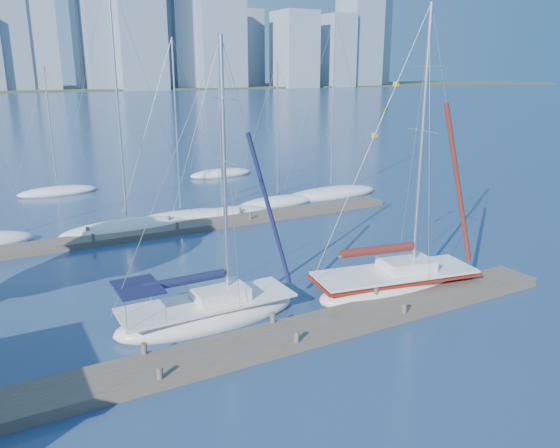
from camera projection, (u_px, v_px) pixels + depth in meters
ground at (284, 341)px, 20.36m from camera, size 700.00×700.00×0.00m
near_dock at (284, 337)px, 20.31m from camera, size 26.00×2.00×0.40m
far_dock at (189, 227)px, 34.72m from camera, size 30.00×1.80×0.36m
sailboat_navy at (208, 300)px, 21.74m from camera, size 7.60×2.50×11.53m
sailboat_maroon at (396, 269)px, 24.82m from camera, size 8.39×3.99×13.00m
bg_boat_1 at (127, 227)px, 34.17m from camera, size 8.52×4.28×15.65m
bg_boat_2 at (181, 218)px, 36.51m from camera, size 7.73×3.10×12.09m
bg_boat_3 at (223, 214)px, 37.59m from camera, size 6.96×2.77×11.64m
bg_boat_4 at (278, 202)px, 41.07m from camera, size 6.71×3.74×10.70m
bg_boat_5 at (331, 193)px, 43.71m from camera, size 8.61×2.61×14.20m
bg_boat_6 at (58, 191)px, 44.69m from camera, size 6.22×2.04×10.52m
bg_boat_7 at (221, 173)px, 52.39m from camera, size 6.24×2.27×13.58m
skyline at (27, 16)px, 264.46m from camera, size 503.84×51.31×108.98m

